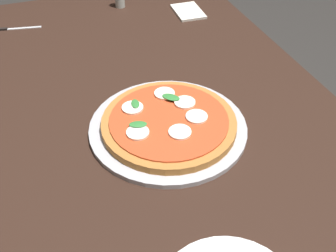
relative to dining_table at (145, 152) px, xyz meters
The scene contains 5 objects.
dining_table is the anchor object (origin of this frame).
serving_tray 0.11m from the dining_table, 51.32° to the left, with size 0.36×0.36×0.01m, color #B2B2B7.
pizza 0.13m from the dining_table, 50.17° to the left, with size 0.31×0.31×0.03m.
napkin 0.62m from the dining_table, 148.48° to the left, with size 0.13×0.09×0.01m, color white.
knife 0.66m from the dining_table, 154.86° to the right, with size 0.04×0.17×0.01m.
Camera 1 is at (0.70, -0.19, 1.38)m, focal length 43.19 mm.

